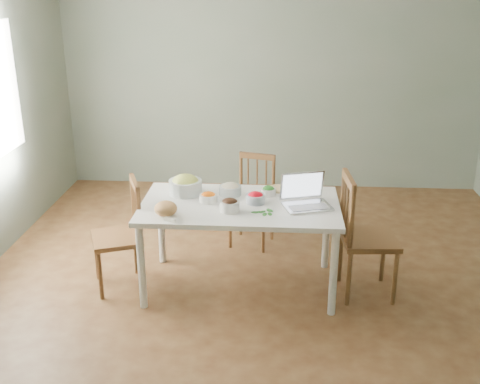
# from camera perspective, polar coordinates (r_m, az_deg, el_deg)

# --- Properties ---
(floor) EXTENTS (5.00, 5.00, 0.00)m
(floor) POSITION_cam_1_polar(r_m,az_deg,el_deg) (5.03, 2.54, -8.92)
(floor) COLOR #472613
(floor) RESTS_ON ground
(wall_back) EXTENTS (5.00, 0.00, 2.70)m
(wall_back) POSITION_cam_1_polar(r_m,az_deg,el_deg) (6.97, 3.29, 11.25)
(wall_back) COLOR gray
(wall_back) RESTS_ON ground
(wall_front) EXTENTS (5.00, 0.00, 2.70)m
(wall_front) POSITION_cam_1_polar(r_m,az_deg,el_deg) (2.19, 1.27, -10.33)
(wall_front) COLOR gray
(wall_front) RESTS_ON ground
(dining_table) EXTENTS (1.60, 0.90, 0.75)m
(dining_table) POSITION_cam_1_polar(r_m,az_deg,el_deg) (4.81, -0.00, -5.30)
(dining_table) COLOR white
(dining_table) RESTS_ON floor
(chair_far) EXTENTS (0.47, 0.46, 0.88)m
(chair_far) POSITION_cam_1_polar(r_m,az_deg,el_deg) (5.55, 1.16, -0.98)
(chair_far) COLOR brown
(chair_far) RESTS_ON floor
(chair_left) EXTENTS (0.52, 0.53, 0.93)m
(chair_left) POSITION_cam_1_polar(r_m,az_deg,el_deg) (4.88, -12.10, -4.23)
(chair_left) COLOR brown
(chair_left) RESTS_ON floor
(chair_right) EXTENTS (0.46, 0.48, 1.02)m
(chair_right) POSITION_cam_1_polar(r_m,az_deg,el_deg) (4.77, 12.62, -4.28)
(chair_right) COLOR brown
(chair_right) RESTS_ON floor
(bread_boule) EXTENTS (0.23, 0.23, 0.11)m
(bread_boule) POSITION_cam_1_polar(r_m,az_deg,el_deg) (4.45, -7.34, -1.63)
(bread_boule) COLOR tan
(bread_boule) RESTS_ON dining_table
(butter_stick) EXTENTS (0.10, 0.07, 0.03)m
(butter_stick) POSITION_cam_1_polar(r_m,az_deg,el_deg) (4.36, -6.89, -2.71)
(butter_stick) COLOR white
(butter_stick) RESTS_ON dining_table
(bowl_squash) EXTENTS (0.34, 0.34, 0.16)m
(bowl_squash) POSITION_cam_1_polar(r_m,az_deg,el_deg) (4.87, -5.41, 0.73)
(bowl_squash) COLOR #D5DC49
(bowl_squash) RESTS_ON dining_table
(bowl_carrot) EXTENTS (0.15, 0.15, 0.08)m
(bowl_carrot) POSITION_cam_1_polar(r_m,az_deg,el_deg) (4.69, -3.15, -0.51)
(bowl_carrot) COLOR #CF3600
(bowl_carrot) RESTS_ON dining_table
(bowl_onion) EXTENTS (0.20, 0.20, 0.10)m
(bowl_onion) POSITION_cam_1_polar(r_m,az_deg,el_deg) (4.83, -0.98, 0.29)
(bowl_onion) COLOR beige
(bowl_onion) RESTS_ON dining_table
(bowl_mushroom) EXTENTS (0.20, 0.20, 0.10)m
(bowl_mushroom) POSITION_cam_1_polar(r_m,az_deg,el_deg) (4.50, -1.02, -1.29)
(bowl_mushroom) COLOR black
(bowl_mushroom) RESTS_ON dining_table
(bowl_redpep) EXTENTS (0.18, 0.18, 0.09)m
(bowl_redpep) POSITION_cam_1_polar(r_m,az_deg,el_deg) (4.66, 1.54, -0.57)
(bowl_redpep) COLOR red
(bowl_redpep) RESTS_ON dining_table
(bowl_broccoli) EXTENTS (0.13, 0.13, 0.08)m
(bowl_broccoli) POSITION_cam_1_polar(r_m,az_deg,el_deg) (4.83, 2.82, 0.13)
(bowl_broccoli) COLOR #0D5710
(bowl_broccoli) RESTS_ON dining_table
(flatbread) EXTENTS (0.25, 0.25, 0.02)m
(flatbread) POSITION_cam_1_polar(r_m,az_deg,el_deg) (4.97, 3.94, 0.32)
(flatbread) COLOR tan
(flatbread) RESTS_ON dining_table
(basil_bunch) EXTENTS (0.19, 0.19, 0.02)m
(basil_bunch) POSITION_cam_1_polar(r_m,az_deg,el_deg) (4.48, 2.20, -1.92)
(basil_bunch) COLOR #27611D
(basil_bunch) RESTS_ON dining_table
(laptop) EXTENTS (0.43, 0.39, 0.25)m
(laptop) POSITION_cam_1_polar(r_m,az_deg,el_deg) (4.57, 6.72, -0.04)
(laptop) COLOR silver
(laptop) RESTS_ON dining_table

